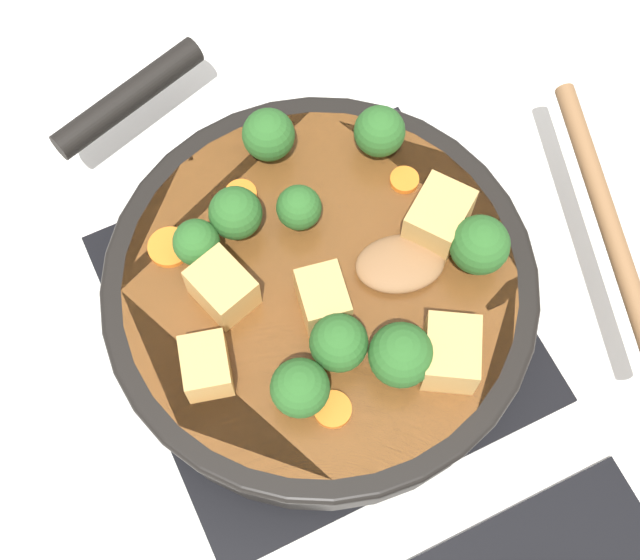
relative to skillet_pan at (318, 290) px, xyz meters
The scene contains 22 objects.
ground_plane 0.06m from the skillet_pan, 107.42° to the left, with size 2.40×2.40×0.00m, color white.
front_burner_grate 0.04m from the skillet_pan, 107.42° to the left, with size 0.31×0.31×0.03m.
skillet_pan is the anchor object (origin of this frame).
wooden_spoon 0.16m from the skillet_pan, 163.45° to the left, with size 0.24×0.26×0.02m.
tofu_cube_center_large 0.11m from the skillet_pan, behind, with size 0.05×0.04×0.04m, color tan.
tofu_cube_near_handle 0.12m from the skillet_pan, 17.49° to the left, with size 0.04×0.03×0.03m, color tan.
tofu_cube_east_chunk 0.08m from the skillet_pan, 13.64° to the right, with size 0.04×0.04×0.04m, color tan.
tofu_cube_west_chunk 0.12m from the skillet_pan, 119.31° to the left, with size 0.05×0.04×0.04m, color tan.
tofu_cube_back_piece 0.05m from the skillet_pan, 72.59° to the left, with size 0.04×0.03×0.03m, color tan.
broccoli_floret_near_spoon 0.13m from the skillet_pan, 138.60° to the right, with size 0.04×0.04×0.05m.
broccoli_floret_center_top 0.08m from the skillet_pan, 77.58° to the left, with size 0.04×0.04×0.05m.
broccoli_floret_east_rim 0.09m from the skillet_pan, 59.51° to the right, with size 0.04×0.04×0.05m.
broccoli_floret_west_rim 0.13m from the skillet_pan, 161.18° to the left, with size 0.04×0.04×0.05m.
broccoli_floret_north_edge 0.11m from the skillet_pan, 103.60° to the left, with size 0.05×0.05×0.05m.
broccoli_floret_south_cluster 0.07m from the skillet_pan, 98.51° to the right, with size 0.03×0.03×0.04m.
broccoli_floret_mid_floret 0.10m from the skillet_pan, 37.14° to the right, with size 0.04×0.04×0.04m.
broccoli_floret_small_inner 0.11m from the skillet_pan, 56.67° to the left, with size 0.04×0.04×0.05m.
broccoli_floret_tall_stem 0.13m from the skillet_pan, 96.23° to the right, with size 0.04×0.04×0.05m.
carrot_slice_orange_thin 0.11m from the skillet_pan, 70.02° to the left, with size 0.03×0.03×0.01m, color orange.
carrot_slice_near_center 0.10m from the skillet_pan, 74.95° to the right, with size 0.03×0.03×0.01m, color orange.
carrot_slice_edge_slice 0.12m from the skillet_pan, 38.06° to the right, with size 0.03×0.03×0.01m, color orange.
carrot_slice_under_broccoli 0.11m from the skillet_pan, 154.85° to the right, with size 0.02×0.02×0.01m, color orange.
Camera 1 is at (0.11, 0.24, 0.70)m, focal length 50.00 mm.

